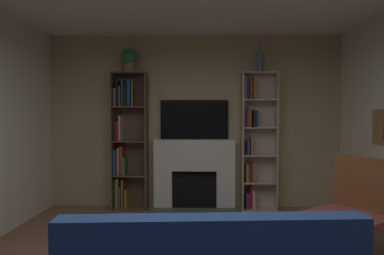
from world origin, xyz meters
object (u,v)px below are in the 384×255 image
fireplace (194,173)px  bookshelf_right (255,142)px  tv (194,120)px  vase_with_flowers (260,62)px  bookshelf_left (127,142)px  armchair (353,211)px  potted_plant (129,59)px

fireplace → bookshelf_right: 1.09m
tv → vase_with_flowers: (1.03, -0.12, 0.91)m
bookshelf_left → vase_with_flowers: (2.11, -0.04, 1.26)m
fireplace → armchair: size_ratio=1.30×
tv → potted_plant: size_ratio=2.90×
bookshelf_left → armchair: size_ratio=2.03×
tv → potted_plant: (-1.03, -0.12, 0.95)m
armchair → fireplace: bearing=128.9°
bookshelf_right → potted_plant: bearing=-178.4°
fireplace → armchair: fireplace is taller
fireplace → armchair: bearing=-51.1°
bookshelf_right → vase_with_flowers: (0.06, -0.05, 1.26)m
fireplace → tv: bearing=90.0°
tv → bookshelf_right: bookshelf_right is taller
fireplace → armchair: (1.59, -1.96, -0.02)m
bookshelf_left → armchair: bookshelf_left is taller
fireplace → tv: tv is taller
bookshelf_left → armchair: 3.35m
tv → armchair: 2.72m
tv → bookshelf_left: bookshelf_left is taller
potted_plant → armchair: bearing=-36.2°
bookshelf_right → tv: bearing=176.1°
potted_plant → vase_with_flowers: size_ratio=0.76×
fireplace → bookshelf_left: (-1.09, -0.01, 0.50)m
vase_with_flowers → bookshelf_left: bearing=178.9°
tv → potted_plant: potted_plant is taller
tv → vase_with_flowers: bearing=-6.7°
bookshelf_right → potted_plant: (-1.99, -0.05, 1.30)m
tv → fireplace: bearing=-90.0°
bookshelf_left → armchair: bearing=-36.1°
bookshelf_right → armchair: bearing=-72.4°
fireplace → bookshelf_left: bookshelf_left is taller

